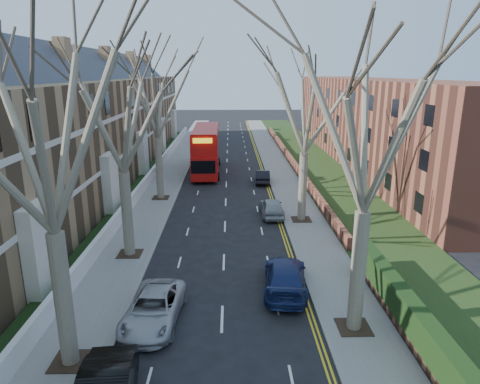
{
  "coord_description": "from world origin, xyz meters",
  "views": [
    {
      "loc": [
        0.42,
        -8.06,
        10.75
      ],
      "look_at": [
        1.09,
        20.85,
        2.62
      ],
      "focal_mm": 32.0,
      "sensor_mm": 36.0,
      "label": 1
    }
  ],
  "objects": [
    {
      "name": "pavement_left",
      "position": [
        -6.0,
        39.0,
        0.06
      ],
      "size": [
        3.0,
        102.0,
        0.12
      ],
      "primitive_type": "cube",
      "color": "slate",
      "rests_on": "ground"
    },
    {
      "name": "pavement_right",
      "position": [
        6.0,
        39.0,
        0.06
      ],
      "size": [
        3.0,
        102.0,
        0.12
      ],
      "primitive_type": "cube",
      "color": "slate",
      "rests_on": "ground"
    },
    {
      "name": "terrace_left",
      "position": [
        -13.65,
        31.0,
        5.53
      ],
      "size": [
        9.7,
        78.0,
        13.6
      ],
      "color": "brown",
      "rests_on": "ground"
    },
    {
      "name": "flats_right",
      "position": [
        17.46,
        43.0,
        4.98
      ],
      "size": [
        13.97,
        54.0,
        10.0
      ],
      "color": "brown",
      "rests_on": "ground"
    },
    {
      "name": "front_wall_left",
      "position": [
        -7.65,
        31.0,
        0.62
      ],
      "size": [
        0.3,
        78.0,
        1.0
      ],
      "color": "white",
      "rests_on": "ground"
    },
    {
      "name": "grass_verge_right",
      "position": [
        10.5,
        39.0,
        0.15
      ],
      "size": [
        6.0,
        102.0,
        0.06
      ],
      "color": "#1D3412",
      "rests_on": "ground"
    },
    {
      "name": "tree_left_mid",
      "position": [
        -5.7,
        6.0,
        9.56
      ],
      "size": [
        10.5,
        10.5,
        14.71
      ],
      "color": "brown",
      "rests_on": "ground"
    },
    {
      "name": "tree_left_far",
      "position": [
        -5.7,
        16.0,
        9.24
      ],
      "size": [
        10.15,
        10.15,
        14.22
      ],
      "color": "brown",
      "rests_on": "ground"
    },
    {
      "name": "tree_left_dist",
      "position": [
        -5.7,
        28.0,
        9.56
      ],
      "size": [
        10.5,
        10.5,
        14.71
      ],
      "color": "brown",
      "rests_on": "ground"
    },
    {
      "name": "tree_right_mid",
      "position": [
        5.7,
        8.0,
        9.56
      ],
      "size": [
        10.5,
        10.5,
        14.71
      ],
      "color": "brown",
      "rests_on": "ground"
    },
    {
      "name": "tree_right_far",
      "position": [
        5.7,
        22.0,
        9.24
      ],
      "size": [
        10.15,
        10.15,
        14.22
      ],
      "color": "brown",
      "rests_on": "ground"
    },
    {
      "name": "double_decker_bus",
      "position": [
        -2.23,
        38.41,
        2.39
      ],
      "size": [
        3.07,
        11.67,
        4.84
      ],
      "rotation": [
        0.0,
        0.0,
        3.16
      ],
      "color": "#B40F0C",
      "rests_on": "ground"
    },
    {
      "name": "car_left_far",
      "position": [
        -3.01,
        8.81,
        0.68
      ],
      "size": [
        2.61,
        5.05,
        1.36
      ],
      "primitive_type": "imported",
      "rotation": [
        0.0,
        0.0,
        -0.07
      ],
      "color": "#A5A5AB",
      "rests_on": "ground"
    },
    {
      "name": "car_right_near",
      "position": [
        3.17,
        11.57,
        0.75
      ],
      "size": [
        2.66,
        5.37,
        1.5
      ],
      "primitive_type": "imported",
      "rotation": [
        0.0,
        0.0,
        3.03
      ],
      "color": "navy",
      "rests_on": "ground"
    },
    {
      "name": "car_right_mid",
      "position": [
        3.59,
        23.28,
        0.71
      ],
      "size": [
        1.78,
        4.19,
        1.41
      ],
      "primitive_type": "imported",
      "rotation": [
        0.0,
        0.0,
        3.17
      ],
      "color": "#93969B",
      "rests_on": "ground"
    },
    {
      "name": "car_right_far",
      "position": [
        3.65,
        33.6,
        0.65
      ],
      "size": [
        1.61,
        4.03,
        1.3
      ],
      "primitive_type": "imported",
      "rotation": [
        0.0,
        0.0,
        3.08
      ],
      "color": "black",
      "rests_on": "ground"
    }
  ]
}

